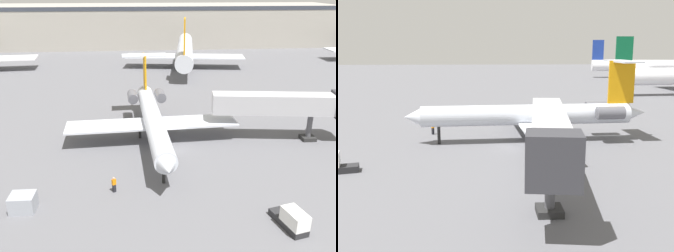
# 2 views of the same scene
# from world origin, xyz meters

# --- Properties ---
(ground_plane) EXTENTS (400.00, 400.00, 0.10)m
(ground_plane) POSITION_xyz_m (0.00, 0.00, -0.05)
(ground_plane) COLOR #5B5B60
(regional_jet) EXTENTS (22.71, 29.10, 9.62)m
(regional_jet) POSITION_xyz_m (-2.95, 2.64, 3.37)
(regional_jet) COLOR silver
(regional_jet) RESTS_ON ground_plane
(jet_bridge) EXTENTS (18.39, 5.19, 6.63)m
(jet_bridge) POSITION_xyz_m (15.15, 1.26, 4.94)
(jet_bridge) COLOR #ADADB2
(jet_bridge) RESTS_ON ground_plane
(ground_crew_marshaller) EXTENTS (0.48, 0.44, 1.69)m
(ground_crew_marshaller) POSITION_xyz_m (-7.42, -10.27, 0.86)
(ground_crew_marshaller) COLOR black
(ground_crew_marshaller) RESTS_ON ground_plane
(cargo_container_uld) EXTENTS (2.30, 2.02, 1.64)m
(cargo_container_uld) POSITION_xyz_m (-15.69, -12.78, 0.82)
(cargo_container_uld) COLOR #999EA8
(cargo_container_uld) RESTS_ON ground_plane
(parked_airliner_west_end) EXTENTS (29.19, 34.41, 13.35)m
(parked_airliner_west_end) POSITION_xyz_m (-96.17, 51.89, 4.27)
(parked_airliner_west_end) COLOR white
(parked_airliner_west_end) RESTS_ON ground_plane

